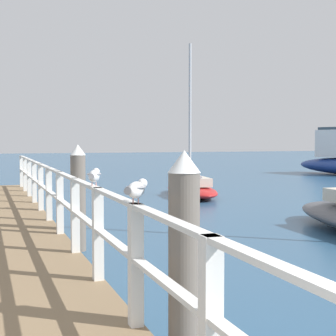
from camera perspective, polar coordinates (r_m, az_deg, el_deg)
name	(u,v)px	position (r m, az deg, el deg)	size (l,w,h in m)	color
pier_railing	(54,191)	(10.31, -12.45, -2.52)	(0.12, 18.13, 1.12)	silver
dock_piling_near	(184,262)	(4.67, 1.77, -10.25)	(0.29, 0.29, 2.00)	#6B6056
dock_piling_far	(78,197)	(9.85, -9.86, -3.20)	(0.29, 0.29, 2.00)	#6B6056
seagull_foreground	(136,189)	(4.65, -3.50, -2.30)	(0.32, 0.41, 0.21)	white
seagull_background	(94,175)	(6.45, -8.13, -0.80)	(0.24, 0.46, 0.21)	white
boat_2	(192,188)	(19.09, 2.63, -2.20)	(2.04, 4.50, 5.62)	red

